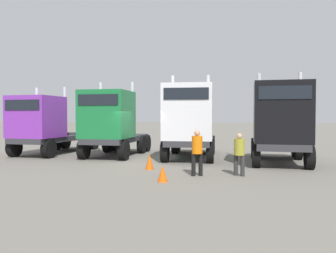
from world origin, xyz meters
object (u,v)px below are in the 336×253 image
(semi_truck_black, at_px, (280,122))
(traffic_cone_near, at_px, (150,162))
(semi_truck_white, at_px, (189,122))
(visitor_with_camera, at_px, (239,151))
(semi_truck_green, at_px, (111,123))
(traffic_cone_mid, at_px, (163,174))
(visitor_in_hivis, at_px, (197,149))
(semi_truck_purple, at_px, (44,125))

(semi_truck_black, relative_size, traffic_cone_near, 8.96)
(semi_truck_white, distance_m, visitor_with_camera, 5.16)
(semi_truck_green, height_order, semi_truck_black, semi_truck_black)
(semi_truck_green, height_order, traffic_cone_mid, semi_truck_green)
(semi_truck_black, distance_m, visitor_with_camera, 3.94)
(semi_truck_green, xyz_separation_m, visitor_in_hivis, (5.80, -4.32, -0.90))
(semi_truck_purple, relative_size, semi_truck_white, 0.97)
(visitor_in_hivis, bearing_deg, semi_truck_white, -12.21)
(semi_truck_green, bearing_deg, traffic_cone_near, 40.06)
(semi_truck_green, distance_m, semi_truck_black, 8.84)
(semi_truck_purple, bearing_deg, traffic_cone_mid, 55.99)
(semi_truck_white, distance_m, traffic_cone_mid, 6.36)
(semi_truck_purple, xyz_separation_m, traffic_cone_near, (7.68, -3.17, -1.43))
(semi_truck_purple, xyz_separation_m, visitor_with_camera, (11.48, -3.64, -0.82))
(semi_truck_black, bearing_deg, traffic_cone_near, -64.92)
(semi_truck_green, bearing_deg, semi_truck_purple, -93.67)
(semi_truck_black, xyz_separation_m, traffic_cone_mid, (-3.90, -5.50, -1.70))
(semi_truck_black, xyz_separation_m, visitor_in_hivis, (-3.03, -3.97, -0.97))
(visitor_in_hivis, bearing_deg, semi_truck_black, -67.10)
(semi_truck_purple, height_order, semi_truck_green, semi_truck_green)
(traffic_cone_near, bearing_deg, visitor_in_hivis, -22.76)
(visitor_with_camera, bearing_deg, visitor_in_hivis, -51.22)
(semi_truck_purple, xyz_separation_m, traffic_cone_mid, (9.09, -5.65, -1.47))
(traffic_cone_mid, bearing_deg, visitor_with_camera, 40.07)
(semi_truck_purple, height_order, semi_truck_white, semi_truck_white)
(semi_truck_black, distance_m, traffic_cone_mid, 6.95)
(semi_truck_purple, distance_m, traffic_cone_near, 8.43)
(traffic_cone_mid, bearing_deg, semi_truck_purple, 148.13)
(visitor_in_hivis, relative_size, traffic_cone_near, 2.67)
(visitor_in_hivis, bearing_deg, semi_truck_green, 23.56)
(semi_truck_white, relative_size, visitor_in_hivis, 3.82)
(semi_truck_purple, relative_size, semi_truck_black, 1.10)
(semi_truck_purple, xyz_separation_m, visitor_in_hivis, (9.96, -4.13, -0.75))
(semi_truck_white, distance_m, semi_truck_black, 4.52)
(semi_truck_white, relative_size, semi_truck_black, 1.14)
(semi_truck_purple, xyz_separation_m, semi_truck_green, (4.16, 0.19, 0.15))
(semi_truck_green, height_order, visitor_with_camera, semi_truck_green)
(visitor_in_hivis, xyz_separation_m, traffic_cone_near, (-2.28, 0.96, -0.69))
(semi_truck_green, bearing_deg, semi_truck_black, 81.54)
(traffic_cone_near, bearing_deg, semi_truck_white, 77.05)
(semi_truck_green, relative_size, visitor_in_hivis, 3.43)
(traffic_cone_near, bearing_deg, semi_truck_purple, 157.55)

